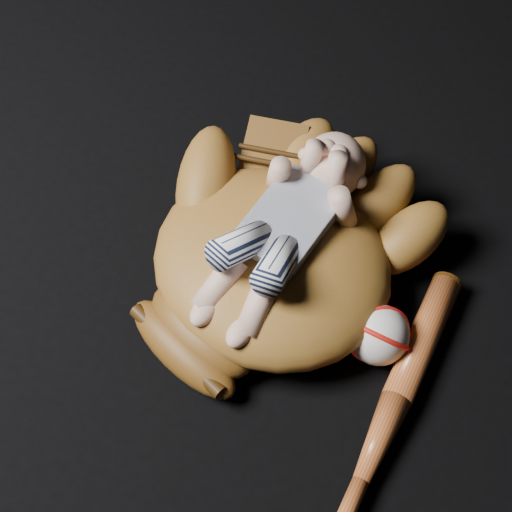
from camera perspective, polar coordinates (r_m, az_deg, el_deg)
name	(u,v)px	position (r m, az deg, el deg)	size (l,w,h in m)	color
baseball_glove	(272,256)	(1.09, 1.17, -0.03)	(0.43, 0.49, 0.15)	brown
newborn_baby	(279,232)	(1.05, 1.70, 1.76)	(0.16, 0.35, 0.14)	#D4A189
baseball_bat	(389,416)	(1.05, 9.66, -11.38)	(0.04, 0.45, 0.04)	#A74C20
baseball	(379,335)	(1.08, 8.93, -5.69)	(0.08, 0.08, 0.08)	silver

